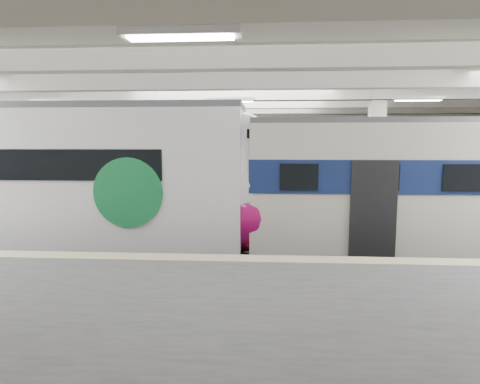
{
  "coord_description": "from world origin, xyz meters",
  "views": [
    {
      "loc": [
        1.12,
        -11.42,
        3.5
      ],
      "look_at": [
        0.34,
        1.0,
        2.0
      ],
      "focal_mm": 30.0,
      "sensor_mm": 36.0,
      "label": 1
    }
  ],
  "objects": [
    {
      "name": "station_hall",
      "position": [
        0.0,
        -1.74,
        3.24
      ],
      "size": [
        36.0,
        24.0,
        5.75
      ],
      "color": "black",
      "rests_on": "ground"
    },
    {
      "name": "far_train",
      "position": [
        -8.0,
        5.5,
        2.4
      ],
      "size": [
        14.76,
        3.49,
        4.65
      ],
      "rotation": [
        0.0,
        0.0,
        0.03
      ],
      "color": "white",
      "rests_on": "ground"
    },
    {
      "name": "older_rer",
      "position": [
        6.88,
        0.0,
        2.19
      ],
      "size": [
        12.53,
        2.77,
        4.18
      ],
      "color": "silver",
      "rests_on": "ground"
    },
    {
      "name": "modern_emu",
      "position": [
        -4.73,
        -0.0,
        2.27
      ],
      "size": [
        14.38,
        2.97,
        4.61
      ],
      "color": "white",
      "rests_on": "ground"
    }
  ]
}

